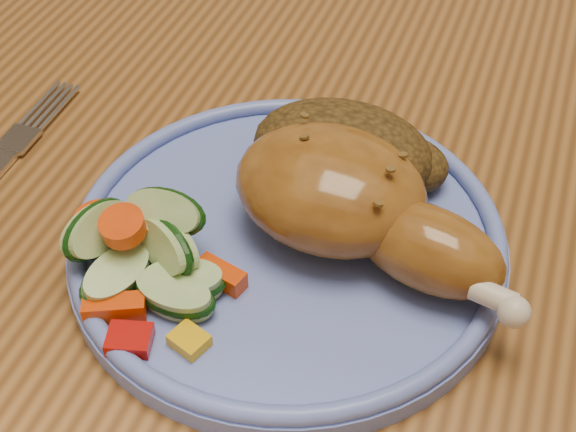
{
  "coord_description": "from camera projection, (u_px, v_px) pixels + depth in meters",
  "views": [
    {
      "loc": [
        0.02,
        -0.42,
        1.08
      ],
      "look_at": [
        -0.08,
        -0.13,
        0.78
      ],
      "focal_mm": 50.0,
      "sensor_mm": 36.0,
      "label": 1
    }
  ],
  "objects": [
    {
      "name": "chair_far",
      "position": [
        529.0,
        11.0,
        1.11
      ],
      "size": [
        0.42,
        0.42,
        0.91
      ],
      "color": "#4C2D16",
      "rests_on": "ground"
    },
    {
      "name": "vegetable_pile",
      "position": [
        144.0,
        256.0,
        0.41
      ],
      "size": [
        0.1,
        0.09,
        0.05
      ],
      "color": "#A50A05",
      "rests_on": "plate"
    },
    {
      "name": "chicken_leg",
      "position": [
        353.0,
        202.0,
        0.42
      ],
      "size": [
        0.17,
        0.1,
        0.06
      ],
      "color": "#8F581E",
      "rests_on": "plate"
    },
    {
      "name": "dining_table",
      "position": [
        459.0,
        228.0,
        0.57
      ],
      "size": [
        0.9,
        1.4,
        0.75
      ],
      "color": "brown",
      "rests_on": "ground"
    },
    {
      "name": "plate",
      "position": [
        288.0,
        243.0,
        0.44
      ],
      "size": [
        0.24,
        0.24,
        0.01
      ],
      "primitive_type": "cylinder",
      "color": "#5F74C9",
      "rests_on": "dining_table"
    },
    {
      "name": "rice_pilaf",
      "position": [
        346.0,
        153.0,
        0.46
      ],
      "size": [
        0.11,
        0.08,
        0.05
      ],
      "color": "#4E3613",
      "rests_on": "plate"
    },
    {
      "name": "plate_rim",
      "position": [
        288.0,
        229.0,
        0.43
      ],
      "size": [
        0.24,
        0.24,
        0.01
      ],
      "primitive_type": "torus",
      "color": "#5F74C9",
      "rests_on": "plate"
    }
  ]
}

